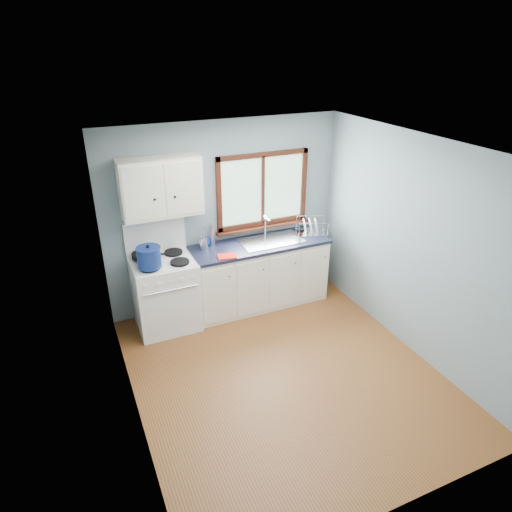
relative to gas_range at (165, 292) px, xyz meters
name	(u,v)px	position (x,y,z in m)	size (l,w,h in m)	color
floor	(284,374)	(0.95, -1.47, -0.50)	(3.20, 3.60, 0.02)	brown
ceiling	(292,148)	(0.95, -1.47, 2.02)	(3.20, 3.60, 0.02)	white
wall_back	(225,216)	(0.95, 0.34, 0.76)	(3.20, 0.02, 2.50)	gray
wall_front	(412,391)	(0.95, -3.28, 0.76)	(3.20, 0.02, 2.50)	gray
wall_left	(123,310)	(-0.66, -1.47, 0.76)	(0.02, 3.60, 2.50)	gray
wall_right	(415,247)	(2.56, -1.47, 0.76)	(0.02, 3.60, 2.50)	gray
gas_range	(165,292)	(0.00, 0.00, 0.00)	(0.76, 0.69, 1.36)	white
base_cabinets	(259,277)	(1.31, 0.02, -0.08)	(1.85, 0.60, 0.88)	white
countertop	(259,244)	(1.31, 0.02, 0.41)	(1.89, 0.64, 0.04)	black
sink	(271,245)	(1.49, 0.02, 0.37)	(0.84, 0.46, 0.44)	silver
window	(263,195)	(1.48, 0.30, 0.98)	(1.36, 0.10, 1.03)	#9EC6A8
upper_cabinets	(161,187)	(0.10, 0.15, 1.31)	(0.95, 0.35, 0.70)	white
skillet	(143,255)	(-0.20, 0.13, 0.49)	(0.43, 0.34, 0.05)	black
stockpot	(149,257)	(-0.18, -0.16, 0.59)	(0.32, 0.32, 0.28)	navy
utensil_crock	(204,244)	(0.58, 0.14, 0.50)	(0.12, 0.12, 0.35)	silver
thermos	(212,235)	(0.72, 0.21, 0.57)	(0.07, 0.07, 0.29)	silver
soap_bottle	(209,238)	(0.67, 0.21, 0.54)	(0.09, 0.09, 0.23)	#0F41BC
dish_towel	(227,256)	(0.77, -0.20, 0.43)	(0.23, 0.16, 0.02)	red
dish_rack	(311,229)	(2.11, 0.05, 0.48)	(0.50, 0.44, 0.22)	silver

